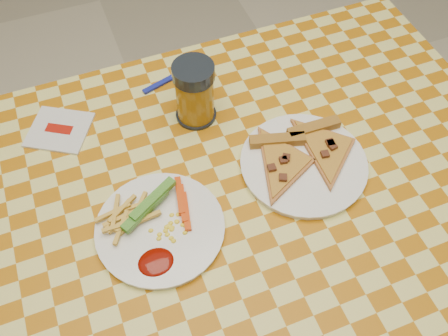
{
  "coord_description": "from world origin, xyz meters",
  "views": [
    {
      "loc": [
        -0.19,
        -0.49,
        1.6
      ],
      "look_at": [
        0.02,
        0.05,
        0.78
      ],
      "focal_mm": 40.0,
      "sensor_mm": 36.0,
      "label": 1
    }
  ],
  "objects": [
    {
      "name": "plate_right",
      "position": [
        0.17,
        0.01,
        0.76
      ],
      "size": [
        0.32,
        0.32,
        0.01
      ],
      "primitive_type": "cylinder",
      "rotation": [
        0.0,
        0.0,
        -0.27
      ],
      "color": "white",
      "rests_on": "table"
    },
    {
      "name": "ground",
      "position": [
        0.0,
        0.0,
        0.0
      ],
      "size": [
        8.0,
        8.0,
        0.0
      ],
      "primitive_type": "plane",
      "color": "beige",
      "rests_on": "ground"
    },
    {
      "name": "fries_veggies",
      "position": [
        -0.15,
        -0.01,
        0.78
      ],
      "size": [
        0.2,
        0.18,
        0.04
      ],
      "color": "gold",
      "rests_on": "plate_left"
    },
    {
      "name": "drink_glass",
      "position": [
        0.01,
        0.22,
        0.83
      ],
      "size": [
        0.09,
        0.09,
        0.15
      ],
      "color": "black",
      "rests_on": "table"
    },
    {
      "name": "napkin",
      "position": [
        -0.28,
        0.28,
        0.76
      ],
      "size": [
        0.17,
        0.16,
        0.01
      ],
      "rotation": [
        0.0,
        0.0,
        -0.54
      ],
      "color": "silver",
      "rests_on": "table"
    },
    {
      "name": "table",
      "position": [
        0.0,
        0.0,
        0.68
      ],
      "size": [
        1.28,
        0.88,
        0.76
      ],
      "color": "silver",
      "rests_on": "ground"
    },
    {
      "name": "plate_left",
      "position": [
        -0.14,
        -0.03,
        0.76
      ],
      "size": [
        0.3,
        0.3,
        0.01
      ],
      "primitive_type": "cylinder",
      "rotation": [
        0.0,
        0.0,
        0.29
      ],
      "color": "white",
      "rests_on": "table"
    },
    {
      "name": "pizza_slices",
      "position": [
        0.18,
        0.02,
        0.78
      ],
      "size": [
        0.27,
        0.25,
        0.02
      ],
      "color": "#B76F38",
      "rests_on": "plate_right"
    },
    {
      "name": "fork",
      "position": [
        -0.0,
        0.35,
        0.76
      ],
      "size": [
        0.15,
        0.06,
        0.01
      ],
      "rotation": [
        0.0,
        0.0,
        0.29
      ],
      "color": "#162098",
      "rests_on": "table"
    }
  ]
}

